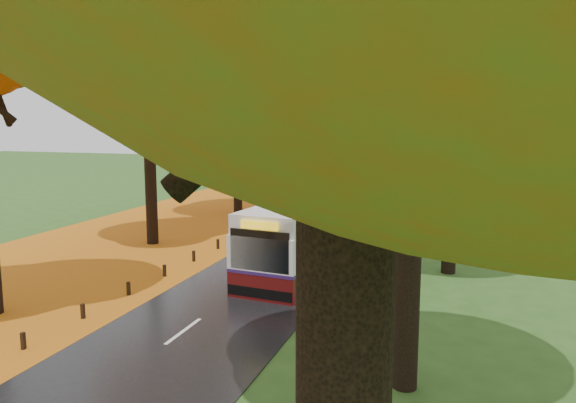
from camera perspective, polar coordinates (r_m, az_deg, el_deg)
The scene contains 14 objects.
road at distance 35.31m, azimuth 4.31°, elevation -2.18°, with size 6.50×90.00×0.04m, color black.
centre_line at distance 35.31m, azimuth 4.31°, elevation -2.14°, with size 0.12×90.00×0.01m, color silver.
leaf_verge at distance 38.41m, azimuth -8.85°, elevation -1.40°, with size 12.00×90.00×0.02m, color #934F0D.
leaf_drift at distance 36.14m, azimuth -0.40°, elevation -1.87°, with size 0.90×90.00×0.01m, color #C16813.
trees_left at distance 39.05m, azimuth -5.34°, elevation 12.85°, with size 9.20×74.00×13.88m.
trees_right at distance 35.79m, azimuth 16.82°, elevation 13.18°, with size 9.30×74.20×13.96m.
bollard_row at distance 19.00m, azimuth -22.58°, elevation -11.53°, with size 0.11×23.51×0.52m.
streetlamp_near at distance 17.35m, azimuth 3.78°, elevation 2.38°, with size 2.45×0.18×8.00m.
streetlamp_mid at distance 39.00m, azimuth 11.82°, elevation 5.62°, with size 2.45×0.18×8.00m.
streetlamp_far at distance 60.90m, azimuth 14.12°, elevation 6.53°, with size 2.45×0.18×8.00m.
bus at distance 25.15m, azimuth 3.08°, elevation -2.77°, with size 3.91×11.86×3.06m.
car_white at distance 41.32m, azimuth 3.09°, elevation 0.31°, with size 1.48×3.69×1.26m, color silver.
car_silver at distance 45.93m, azimuth 4.62°, elevation 1.27°, with size 1.57×4.51×1.49m, color #9DA0A5.
car_dark at distance 55.09m, azimuth 6.91°, elevation 2.33°, with size 1.79×4.39×1.27m, color black.
Camera 1 is at (8.18, -8.72, 6.57)m, focal length 35.00 mm.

